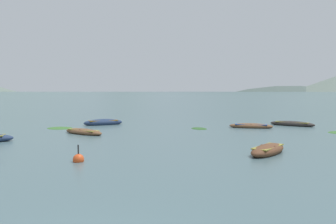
{
  "coord_description": "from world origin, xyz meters",
  "views": [
    {
      "loc": [
        2.14,
        -4.99,
        3.12
      ],
      "look_at": [
        -2.87,
        40.26,
        0.13
      ],
      "focal_mm": 34.72,
      "sensor_mm": 36.0,
      "label": 1
    }
  ],
  "objects": [
    {
      "name": "mountain_2",
      "position": [
        220.55,
        1436.74,
        114.14
      ],
      "size": [
        884.59,
        884.59,
        228.27
      ],
      "primitive_type": "cone",
      "color": "#4C5B56",
      "rests_on": "ground"
    },
    {
      "name": "weed_patch_1",
      "position": [
        1.76,
        21.67,
        0.0
      ],
      "size": [
        1.78,
        2.06,
        0.14
      ],
      "primitive_type": "ellipsoid",
      "rotation": [
        0.0,
        0.0,
        1.98
      ],
      "color": "#2D5628",
      "rests_on": "ground"
    },
    {
      "name": "rowboat_5",
      "position": [
        9.97,
        24.85,
        0.17
      ],
      "size": [
        3.87,
        2.82,
        0.53
      ],
      "color": "#2D2826",
      "rests_on": "ground"
    },
    {
      "name": "mountain_1",
      "position": [
        -401.86,
        1623.06,
        100.75
      ],
      "size": [
        514.1,
        514.1,
        201.5
      ],
      "primitive_type": "cone",
      "color": "#56665B",
      "rests_on": "ground"
    },
    {
      "name": "ground_plane",
      "position": [
        0.0,
        1500.0,
        0.0
      ],
      "size": [
        6000.0,
        6000.0,
        0.0
      ],
      "primitive_type": "plane",
      "color": "#476066"
    },
    {
      "name": "rowboat_7",
      "position": [
        5.31,
        11.38,
        0.19
      ],
      "size": [
        2.62,
        3.25,
        0.59
      ],
      "color": "brown",
      "rests_on": "ground"
    },
    {
      "name": "rowboat_4",
      "position": [
        -6.49,
        17.48,
        0.15
      ],
      "size": [
        3.72,
        2.69,
        0.48
      ],
      "color": "brown",
      "rests_on": "ground"
    },
    {
      "name": "rowboat_0",
      "position": [
        -7.02,
        23.79,
        0.21
      ],
      "size": [
        3.63,
        2.79,
        0.67
      ],
      "color": "navy",
      "rests_on": "ground"
    },
    {
      "name": "rowboat_3",
      "position": [
        6.1,
        22.77,
        0.15
      ],
      "size": [
        3.7,
        1.5,
        0.49
      ],
      "color": "brown",
      "rests_on": "ground"
    },
    {
      "name": "weed_patch_4",
      "position": [
        -9.78,
        20.73,
        0.0
      ],
      "size": [
        2.9,
        2.77,
        0.14
      ],
      "primitive_type": "ellipsoid",
      "rotation": [
        0.0,
        0.0,
        2.62
      ],
      "color": "#38662D",
      "rests_on": "ground"
    },
    {
      "name": "mooring_buoy",
      "position": [
        -3.34,
        8.6,
        0.11
      ],
      "size": [
        0.49,
        0.49,
        0.9
      ],
      "color": "#DB4C1E",
      "rests_on": "ground"
    }
  ]
}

